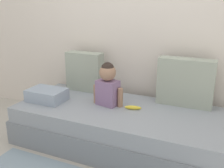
{
  "coord_description": "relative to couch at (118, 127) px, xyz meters",
  "views": [
    {
      "loc": [
        0.93,
        -2.24,
        1.45
      ],
      "look_at": [
        -0.07,
        0.0,
        0.67
      ],
      "focal_mm": 41.26,
      "sensor_mm": 36.0,
      "label": 1
    }
  ],
  "objects": [
    {
      "name": "folded_blanket",
      "position": [
        -0.8,
        -0.12,
        0.27
      ],
      "size": [
        0.4,
        0.28,
        0.13
      ],
      "primitive_type": "cube",
      "color": "#8E9EB2",
      "rests_on": "couch"
    },
    {
      "name": "throw_pillow_right",
      "position": [
        0.59,
        0.37,
        0.46
      ],
      "size": [
        0.56,
        0.16,
        0.49
      ],
      "primitive_type": "cube",
      "color": "#99A393",
      "rests_on": "couch"
    },
    {
      "name": "throw_pillow_left",
      "position": [
        -0.59,
        0.37,
        0.44
      ],
      "size": [
        0.44,
        0.16,
        0.47
      ],
      "primitive_type": "cube",
      "color": "#99A393",
      "rests_on": "couch"
    },
    {
      "name": "back_wall",
      "position": [
        0.0,
        0.6,
        1.07
      ],
      "size": [
        5.35,
        0.1,
        2.54
      ],
      "primitive_type": "cube",
      "color": "silver",
      "rests_on": "ground"
    },
    {
      "name": "ground_plane",
      "position": [
        0.0,
        0.0,
        -0.2
      ],
      "size": [
        12.0,
        12.0,
        0.0
      ],
      "primitive_type": "plane",
      "color": "#B2ADA3"
    },
    {
      "name": "toddler",
      "position": [
        -0.14,
        0.05,
        0.44
      ],
      "size": [
        0.33,
        0.19,
        0.46
      ],
      "color": "gray",
      "rests_on": "couch"
    },
    {
      "name": "banana",
      "position": [
        0.15,
        0.03,
        0.23
      ],
      "size": [
        0.18,
        0.08,
        0.04
      ],
      "primitive_type": "ellipsoid",
      "rotation": [
        0.0,
        0.0,
        0.23
      ],
      "color": "yellow",
      "rests_on": "couch"
    },
    {
      "name": "couch",
      "position": [
        0.0,
        0.0,
        0.0
      ],
      "size": [
        2.15,
        0.94,
        0.42
      ],
      "color": "gray",
      "rests_on": "ground"
    }
  ]
}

